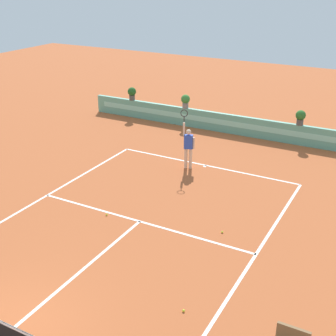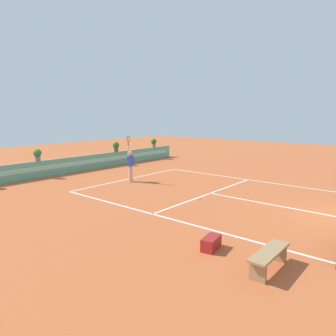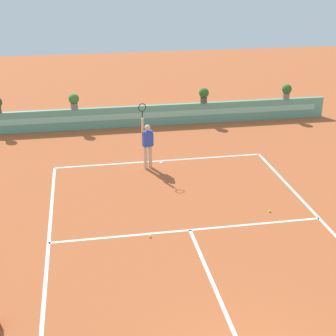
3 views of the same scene
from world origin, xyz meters
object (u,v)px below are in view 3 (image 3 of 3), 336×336
Objects in this scene: tennis_ball_near_baseline at (270,211)px; tennis_ball_by_sideline at (150,236)px; potted_plant_left at (74,100)px; tennis_player at (148,142)px; potted_plant_far_right at (287,90)px; potted_plant_right at (204,94)px.

tennis_ball_near_baseline is 4.06m from tennis_ball_by_sideline.
tennis_ball_near_baseline is 0.09× the size of potted_plant_left.
potted_plant_far_right is at bearing 33.88° from tennis_player.
potted_plant_left is 1.00× the size of potted_plant_right.
potted_plant_left is (-6.01, 9.34, 1.38)m from tennis_ball_near_baseline.
tennis_player is 5.22m from tennis_ball_by_sideline.
tennis_ball_by_sideline is at bearing -111.81° from potted_plant_right.
potted_plant_left reaches higher than tennis_ball_by_sideline.
tennis_player is 38.01× the size of tennis_ball_by_sideline.
potted_plant_left is 6.12m from potted_plant_right.
tennis_player is 5.79m from potted_plant_left.
potted_plant_far_right reaches higher than tennis_ball_near_baseline.
tennis_ball_by_sideline is 11.07m from potted_plant_right.
potted_plant_far_right reaches higher than tennis_ball_by_sideline.
potted_plant_left and potted_plant_right have the same top height.
tennis_player reaches higher than potted_plant_left.
potted_plant_left is (-2.68, 5.12, 0.36)m from tennis_player.
tennis_ball_by_sideline is 13.20m from potted_plant_far_right.
tennis_player is 9.18m from potted_plant_far_right.
tennis_ball_near_baseline is 11.19m from potted_plant_left.
tennis_player is 38.01× the size of tennis_ball_near_baseline.
potted_plant_right is at bearing 89.33° from tennis_ball_near_baseline.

